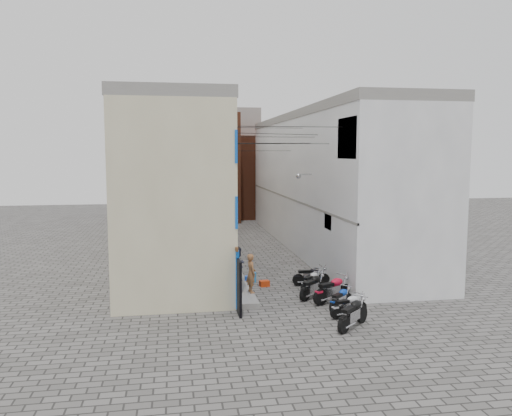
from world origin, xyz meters
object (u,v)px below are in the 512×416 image
motorcycle_g (311,275)px  water_jug_near (248,281)px  motorcycle_d (333,288)px  person_b (239,265)px  motorcycle_a (353,312)px  motorcycle_b (349,304)px  water_jug_far (253,277)px  motorcycle_c (341,297)px  motorcycle_f (312,280)px  motorcycle_e (313,285)px  person_a (251,273)px  red_crate (264,283)px

motorcycle_g → water_jug_near: bearing=-98.3°
motorcycle_d → person_b: size_ratio=1.28×
motorcycle_a → motorcycle_b: (0.28, 1.22, -0.10)m
motorcycle_a → water_jug_far: motorcycle_a is taller
motorcycle_b → water_jug_far: (-2.84, 5.82, -0.25)m
motorcycle_b → motorcycle_c: (0.01, 0.96, -0.01)m
motorcycle_d → motorcycle_f: motorcycle_d is taller
motorcycle_c → person_b: size_ratio=1.00×
motorcycle_d → motorcycle_e: bearing=-168.0°
motorcycle_d → water_jug_far: bearing=-170.7°
motorcycle_b → motorcycle_g: (-0.19, 4.74, 0.03)m
motorcycle_c → person_a: 4.07m
water_jug_far → red_crate: 0.98m
motorcycle_a → red_crate: size_ratio=4.66×
motorcycle_c → motorcycle_g: (-0.20, 3.77, 0.04)m
motorcycle_f → water_jug_far: size_ratio=3.58×
water_jug_far → person_b: bearing=-135.5°
motorcycle_a → motorcycle_e: size_ratio=1.05×
red_crate → person_b: bearing=176.8°
motorcycle_c → red_crate: bearing=170.0°
motorcycle_a → water_jug_near: 7.12m
person_a → motorcycle_g: bearing=-73.0°
motorcycle_f → red_crate: motorcycle_f is taller
motorcycle_c → motorcycle_e: size_ratio=0.86×
motorcycle_d → person_a: bearing=-136.6°
person_b → motorcycle_g: bearing=-53.1°
motorcycle_c → person_b: 5.50m
motorcycle_b → motorcycle_f: (-0.39, 3.86, 0.01)m
person_b → motorcycle_e: bearing=-85.6°
motorcycle_c → water_jug_far: bearing=168.8°
person_a → red_crate: bearing=-36.8°
motorcycle_e → person_a: person_a is taller
person_a → red_crate: person_a is taller
motorcycle_d → person_b: 4.79m
motorcycle_a → person_b: 7.11m
motorcycle_e → person_a: size_ratio=1.15×
motorcycle_d → water_jug_near: bearing=-162.8°
person_a → motorcycle_b: bearing=-142.7°
motorcycle_f → person_b: size_ratio=1.03×
motorcycle_d → water_jug_far: (-2.83, 3.88, -0.38)m
motorcycle_g → red_crate: size_ratio=4.11×
motorcycle_e → person_b: 3.81m
motorcycle_a → motorcycle_d: (0.27, 3.17, 0.02)m
water_jug_far → red_crate: water_jug_far is taller
motorcycle_d → person_a: size_ratio=1.25×
motorcycle_e → motorcycle_f: 1.16m
motorcycle_b → person_a: 4.64m
water_jug_far → motorcycle_c: bearing=-59.5°
motorcycle_b → motorcycle_d: (-0.01, 1.95, 0.13)m
water_jug_near → water_jug_far: water_jug_far is taller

